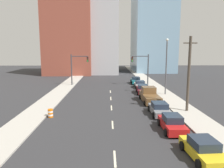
# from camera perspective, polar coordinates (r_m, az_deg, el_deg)

# --- Properties ---
(sidewalk_left) EXTENTS (3.31, 93.48, 0.15)m
(sidewalk_left) POSITION_cam_1_polar(r_m,az_deg,el_deg) (53.21, -10.41, 0.78)
(sidewalk_left) COLOR #ADA89E
(sidewalk_left) RESTS_ON ground
(sidewalk_right) EXTENTS (3.31, 93.48, 0.15)m
(sidewalk_right) POSITION_cam_1_polar(r_m,az_deg,el_deg) (53.37, 9.16, 0.84)
(sidewalk_right) COLOR #ADA89E
(sidewalk_right) RESTS_ON ground
(lane_stripe_at_9m) EXTENTS (0.16, 2.40, 0.01)m
(lane_stripe_at_9m) POSITION_cam_1_polar(r_m,az_deg,el_deg) (16.05, 0.74, -18.88)
(lane_stripe_at_9m) COLOR beige
(lane_stripe_at_9m) RESTS_ON ground
(lane_stripe_at_16m) EXTENTS (0.16, 2.40, 0.01)m
(lane_stripe_at_16m) POSITION_cam_1_polar(r_m,az_deg,el_deg) (22.43, 0.15, -10.57)
(lane_stripe_at_16m) COLOR beige
(lane_stripe_at_16m) RESTS_ON ground
(lane_stripe_at_22m) EXTENTS (0.16, 2.40, 0.01)m
(lane_stripe_at_22m) POSITION_cam_1_polar(r_m,az_deg,el_deg) (28.62, -0.15, -6.23)
(lane_stripe_at_22m) COLOR beige
(lane_stripe_at_22m) RESTS_ON ground
(lane_stripe_at_28m) EXTENTS (0.16, 2.40, 0.01)m
(lane_stripe_at_28m) POSITION_cam_1_polar(r_m,az_deg,el_deg) (34.05, -0.31, -3.77)
(lane_stripe_at_28m) COLOR beige
(lane_stripe_at_28m) RESTS_ON ground
(lane_stripe_at_34m) EXTENTS (0.16, 2.40, 0.01)m
(lane_stripe_at_34m) POSITION_cam_1_polar(r_m,az_deg,el_deg) (39.49, -0.43, -1.99)
(lane_stripe_at_34m) COLOR beige
(lane_stripe_at_34m) RESTS_ON ground
(building_brick_left) EXTENTS (14.00, 16.00, 21.92)m
(building_brick_left) POSITION_cam_1_polar(r_m,az_deg,el_deg) (70.94, -10.94, 11.59)
(building_brick_left) COLOR brown
(building_brick_left) RESTS_ON ground
(building_office_center) EXTENTS (12.00, 20.00, 23.82)m
(building_office_center) POSITION_cam_1_polar(r_m,az_deg,el_deg) (74.04, -3.34, 12.35)
(building_office_center) COLOR #A8A8AD
(building_office_center) RESTS_ON ground
(building_glass_right) EXTENTS (13.00, 20.00, 33.10)m
(building_glass_right) POSITION_cam_1_polar(r_m,az_deg,el_deg) (79.93, 10.50, 15.31)
(building_glass_right) COLOR #7A9EB7
(building_glass_right) RESTS_ON ground
(traffic_signal_left) EXTENTS (3.69, 0.35, 6.55)m
(traffic_signal_left) POSITION_cam_1_polar(r_m,az_deg,el_deg) (46.32, -9.36, 4.72)
(traffic_signal_left) COLOR #38383D
(traffic_signal_left) RESTS_ON ground
(traffic_signal_right) EXTENTS (3.69, 0.35, 6.55)m
(traffic_signal_right) POSITION_cam_1_polar(r_m,az_deg,el_deg) (46.46, 8.24, 4.76)
(traffic_signal_right) COLOR #38383D
(traffic_signal_right) RESTS_ON ground
(utility_pole_right_mid) EXTENTS (1.60, 0.32, 9.06)m
(utility_pole_right_mid) POSITION_cam_1_polar(r_m,az_deg,el_deg) (27.50, 19.41, 2.50)
(utility_pole_right_mid) COLOR #473D33
(utility_pole_right_mid) RESTS_ON ground
(traffic_barrel) EXTENTS (0.56, 0.56, 0.95)m
(traffic_barrel) POSITION_cam_1_polar(r_m,az_deg,el_deg) (25.55, -15.78, -7.35)
(traffic_barrel) COLOR orange
(traffic_barrel) RESTS_ON ground
(street_lamp) EXTENTS (0.44, 0.44, 9.29)m
(street_lamp) POSITION_cam_1_polar(r_m,az_deg,el_deg) (36.91, 14.01, 5.31)
(street_lamp) COLOR #4C4C51
(street_lamp) RESTS_ON ground
(sedan_yellow) EXTENTS (2.27, 4.44, 1.44)m
(sedan_yellow) POSITION_cam_1_polar(r_m,az_deg,el_deg) (17.00, 22.72, -15.49)
(sedan_yellow) COLOR gold
(sedan_yellow) RESTS_ON ground
(sedan_red) EXTENTS (2.09, 4.37, 1.50)m
(sedan_red) POSITION_cam_1_polar(r_m,az_deg,el_deg) (21.47, 15.44, -9.89)
(sedan_red) COLOR red
(sedan_red) RESTS_ON ground
(sedan_gray) EXTENTS (2.20, 4.63, 1.43)m
(sedan_gray) POSITION_cam_1_polar(r_m,az_deg,el_deg) (26.21, 12.30, -6.39)
(sedan_gray) COLOR slate
(sedan_gray) RESTS_ON ground
(pickup_truck_brown) EXTENTS (2.52, 6.22, 2.08)m
(pickup_truck_brown) POSITION_cam_1_polar(r_m,az_deg,el_deg) (32.24, 9.80, -3.09)
(pickup_truck_brown) COLOR brown
(pickup_truck_brown) RESTS_ON ground
(sedan_maroon) EXTENTS (2.35, 4.82, 1.52)m
(sedan_maroon) POSITION_cam_1_polar(r_m,az_deg,el_deg) (38.25, 8.03, -1.39)
(sedan_maroon) COLOR maroon
(sedan_maroon) RESTS_ON ground
(sedan_white) EXTENTS (2.18, 4.24, 1.41)m
(sedan_white) POSITION_cam_1_polar(r_m,az_deg,el_deg) (43.73, 7.33, -0.14)
(sedan_white) COLOR silver
(sedan_white) RESTS_ON ground
(sedan_teal) EXTENTS (2.24, 4.30, 1.51)m
(sedan_teal) POSITION_cam_1_polar(r_m,az_deg,el_deg) (49.01, 6.22, 0.91)
(sedan_teal) COLOR #196B75
(sedan_teal) RESTS_ON ground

